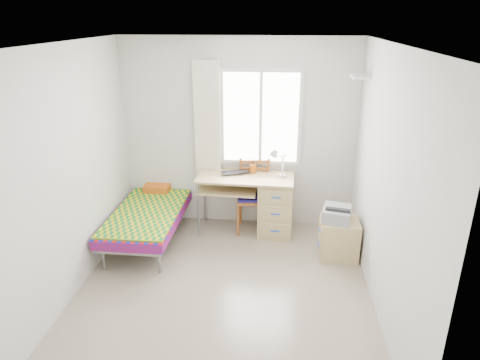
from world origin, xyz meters
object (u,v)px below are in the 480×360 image
object	(u,v)px
cabinet	(338,239)
printer	(337,213)
bed	(151,211)
chair	(254,192)
desk	(271,203)

from	to	relation	value
cabinet	printer	bearing A→B (deg)	149.43
bed	chair	world-z (taller)	chair
chair	cabinet	distance (m)	1.32
chair	bed	bearing A→B (deg)	-169.91
chair	cabinet	bearing A→B (deg)	-36.07
desk	cabinet	size ratio (longest dim) A/B	2.65
bed	chair	distance (m)	1.42
chair	cabinet	size ratio (longest dim) A/B	2.02
desk	printer	world-z (taller)	desk
desk	printer	xyz separation A→B (m)	(0.82, -0.56, 0.14)
bed	desk	distance (m)	1.62
chair	printer	size ratio (longest dim) A/B	2.28
chair	cabinet	world-z (taller)	chair
bed	printer	xyz separation A→B (m)	(2.41, -0.27, 0.20)
bed	cabinet	size ratio (longest dim) A/B	3.68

